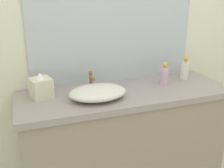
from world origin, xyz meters
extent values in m
cube|color=silver|center=(0.00, 0.73, 1.30)|extent=(6.00, 0.06, 2.60)
cube|color=gray|center=(-0.08, 0.43, 0.43)|extent=(1.51, 0.49, 0.86)
cube|color=gray|center=(-0.08, 0.43, 0.88)|extent=(1.55, 0.53, 0.04)
cube|color=#B2BCC6|center=(-0.08, 0.69, 1.44)|extent=(1.30, 0.01, 1.08)
ellipsoid|color=silver|center=(-0.30, 0.38, 0.94)|extent=(0.40, 0.29, 0.09)
cylinder|color=brown|center=(-0.30, 0.55, 0.96)|extent=(0.03, 0.03, 0.12)
cylinder|color=brown|center=(-0.30, 0.51, 1.01)|extent=(0.02, 0.09, 0.02)
sphere|color=brown|center=(-0.30, 0.57, 1.03)|extent=(0.03, 0.03, 0.03)
cylinder|color=#CFA8C9|center=(0.27, 0.48, 0.96)|extent=(0.07, 0.07, 0.12)
cylinder|color=#D8B152|center=(0.27, 0.48, 1.03)|extent=(0.03, 0.03, 0.02)
sphere|color=gold|center=(0.27, 0.48, 1.06)|extent=(0.04, 0.04, 0.04)
cylinder|color=gold|center=(0.27, 0.47, 1.06)|extent=(0.02, 0.02, 0.02)
cylinder|color=silver|center=(0.49, 0.54, 0.97)|extent=(0.07, 0.07, 0.14)
cylinder|color=#DBA851|center=(0.49, 0.54, 1.05)|extent=(0.03, 0.03, 0.02)
sphere|color=#D8B152|center=(0.49, 0.54, 1.08)|extent=(0.04, 0.04, 0.04)
cylinder|color=gold|center=(0.49, 0.53, 1.08)|extent=(0.02, 0.02, 0.02)
cube|color=beige|center=(-0.66, 0.53, 0.97)|extent=(0.17, 0.17, 0.13)
cone|color=white|center=(-0.66, 0.53, 1.05)|extent=(0.07, 0.07, 0.04)
camera|label=1|loc=(-0.77, -1.26, 1.62)|focal=43.23mm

